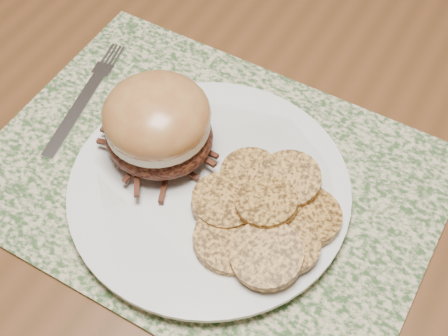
# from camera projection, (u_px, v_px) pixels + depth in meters

# --- Properties ---
(ground) EXTENTS (3.50, 3.50, 0.00)m
(ground) POSITION_uv_depth(u_px,v_px,m) (297.00, 325.00, 1.33)
(ground) COLOR brown
(ground) RESTS_ON ground
(dining_table) EXTENTS (1.50, 0.90, 0.75)m
(dining_table) POSITION_uv_depth(u_px,v_px,m) (348.00, 122.00, 0.78)
(dining_table) COLOR brown
(dining_table) RESTS_ON ground
(placemat) EXTENTS (0.45, 0.33, 0.00)m
(placemat) POSITION_uv_depth(u_px,v_px,m) (209.00, 179.00, 0.63)
(placemat) COLOR #324E28
(placemat) RESTS_ON dining_table
(dinner_plate) EXTENTS (0.26, 0.26, 0.02)m
(dinner_plate) POSITION_uv_depth(u_px,v_px,m) (209.00, 190.00, 0.61)
(dinner_plate) COLOR white
(dinner_plate) RESTS_ON placemat
(pork_sandwich) EXTENTS (0.11, 0.11, 0.08)m
(pork_sandwich) POSITION_uv_depth(u_px,v_px,m) (158.00, 124.00, 0.60)
(pork_sandwich) COLOR black
(pork_sandwich) RESTS_ON dinner_plate
(roasted_potatoes) EXTENTS (0.15, 0.16, 0.03)m
(roasted_potatoes) POSITION_uv_depth(u_px,v_px,m) (265.00, 215.00, 0.58)
(roasted_potatoes) COLOR #C08538
(roasted_potatoes) RESTS_ON dinner_plate
(fork) EXTENTS (0.05, 0.18, 0.00)m
(fork) POSITION_uv_depth(u_px,v_px,m) (86.00, 97.00, 0.69)
(fork) COLOR silver
(fork) RESTS_ON placemat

